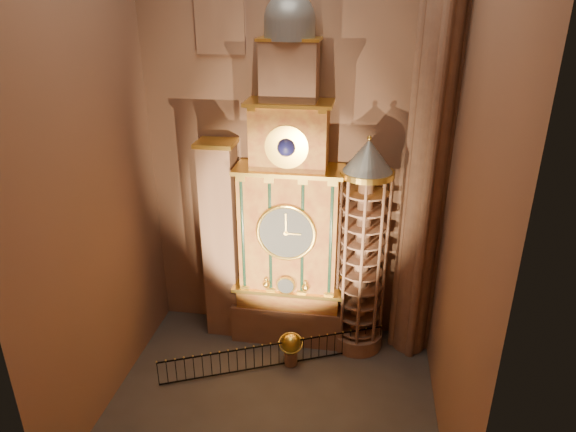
% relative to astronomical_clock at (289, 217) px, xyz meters
% --- Properties ---
extents(floor, '(14.00, 14.00, 0.00)m').
position_rel_astronomical_clock_xyz_m(floor, '(0.00, -4.96, -6.68)').
color(floor, '#383330').
rests_on(floor, ground).
extents(wall_back, '(22.00, 0.00, 22.00)m').
position_rel_astronomical_clock_xyz_m(wall_back, '(0.00, 1.04, 4.32)').
color(wall_back, '#8D614C').
rests_on(wall_back, floor).
extents(wall_left, '(0.00, 22.00, 22.00)m').
position_rel_astronomical_clock_xyz_m(wall_left, '(-7.00, -4.96, 4.32)').
color(wall_left, '#8D614C').
rests_on(wall_left, floor).
extents(wall_right, '(0.00, 22.00, 22.00)m').
position_rel_astronomical_clock_xyz_m(wall_right, '(7.00, -4.96, 4.32)').
color(wall_right, '#8D614C').
rests_on(wall_right, floor).
extents(astronomical_clock, '(5.60, 2.41, 16.70)m').
position_rel_astronomical_clock_xyz_m(astronomical_clock, '(0.00, 0.00, 0.00)').
color(astronomical_clock, '#8C634C').
rests_on(astronomical_clock, floor).
extents(portrait_tower, '(1.80, 1.60, 10.20)m').
position_rel_astronomical_clock_xyz_m(portrait_tower, '(-3.40, 0.02, -1.53)').
color(portrait_tower, '#8C634C').
rests_on(portrait_tower, floor).
extents(stair_turret, '(2.50, 2.50, 10.80)m').
position_rel_astronomical_clock_xyz_m(stair_turret, '(3.50, -0.26, -1.41)').
color(stair_turret, '#8C634C').
rests_on(stair_turret, floor).
extents(gothic_pier, '(2.04, 2.04, 22.00)m').
position_rel_astronomical_clock_xyz_m(gothic_pier, '(6.10, 0.04, 4.32)').
color(gothic_pier, '#8C634C').
rests_on(gothic_pier, floor).
extents(celestial_globe, '(1.35, 1.30, 1.68)m').
position_rel_astronomical_clock_xyz_m(celestial_globe, '(0.43, -2.33, -5.67)').
color(celestial_globe, '#8C634C').
rests_on(celestial_globe, floor).
extents(iron_railing, '(9.89, 4.32, 1.29)m').
position_rel_astronomical_clock_xyz_m(iron_railing, '(-0.28, -2.67, -5.98)').
color(iron_railing, black).
rests_on(iron_railing, floor).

